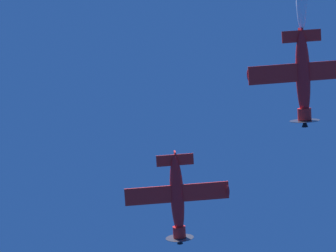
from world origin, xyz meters
TOP-DOWN VIEW (x-y plane):
  - airplane_lead at (-4.99, -2.90)m, footprint 8.48×7.95m
  - airplane_left_wingman at (-1.20, -17.38)m, footprint 8.47×7.97m

SIDE VIEW (x-z plane):
  - airplane_left_wingman at x=-1.20m, z-range 59.05..62.19m
  - airplane_lead at x=-4.99m, z-range 60.57..63.64m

